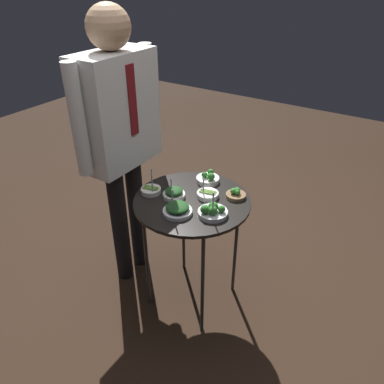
{
  "coord_description": "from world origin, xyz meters",
  "views": [
    {
      "loc": [
        -1.43,
        -0.93,
        1.83
      ],
      "look_at": [
        0.0,
        0.0,
        0.78
      ],
      "focal_mm": 35.0,
      "sensor_mm": 36.0,
      "label": 1
    }
  ],
  "objects": [
    {
      "name": "ground_plane",
      "position": [
        0.0,
        0.0,
        0.0
      ],
      "size": [
        8.0,
        8.0,
        0.0
      ],
      "primitive_type": "plane",
      "color": "black"
    },
    {
      "name": "serving_cart",
      "position": [
        0.0,
        0.0,
        0.68
      ],
      "size": [
        0.64,
        0.64,
        0.73
      ],
      "color": "black",
      "rests_on": "ground_plane"
    },
    {
      "name": "bowl_spinach_back_right",
      "position": [
        -0.03,
        0.1,
        0.76
      ],
      "size": [
        0.12,
        0.12,
        0.13
      ],
      "color": "silver",
      "rests_on": "serving_cart"
    },
    {
      "name": "bowl_spinach_back_left",
      "position": [
        -0.15,
        -0.01,
        0.76
      ],
      "size": [
        0.15,
        0.15,
        0.16
      ],
      "color": "silver",
      "rests_on": "serving_cart"
    },
    {
      "name": "bowl_broccoli_far_rim",
      "position": [
        0.22,
        0.03,
        0.76
      ],
      "size": [
        0.14,
        0.14,
        0.07
      ],
      "color": "white",
      "rests_on": "serving_cart"
    },
    {
      "name": "bowl_asparagus_center",
      "position": [
        -0.06,
        0.23,
        0.75
      ],
      "size": [
        0.11,
        0.11,
        0.17
      ],
      "color": "silver",
      "rests_on": "serving_cart"
    },
    {
      "name": "bowl_asparagus_mid_left",
      "position": [
        0.07,
        -0.06,
        0.75
      ],
      "size": [
        0.12,
        0.12,
        0.13
      ],
      "color": "white",
      "rests_on": "serving_cart"
    },
    {
      "name": "bowl_broccoli_front_center",
      "position": [
        -0.07,
        -0.17,
        0.76
      ],
      "size": [
        0.15,
        0.15,
        0.16
      ],
      "color": "silver",
      "rests_on": "serving_cart"
    },
    {
      "name": "bowl_broccoli_near_rim",
      "position": [
        0.16,
        -0.19,
        0.75
      ],
      "size": [
        0.11,
        0.11,
        0.06
      ],
      "color": "brown",
      "rests_on": "serving_cart"
    },
    {
      "name": "waiter_figure",
      "position": [
        -0.0,
        0.49,
        1.06
      ],
      "size": [
        0.62,
        0.23,
        1.68
      ],
      "color": "black",
      "rests_on": "ground_plane"
    }
  ]
}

